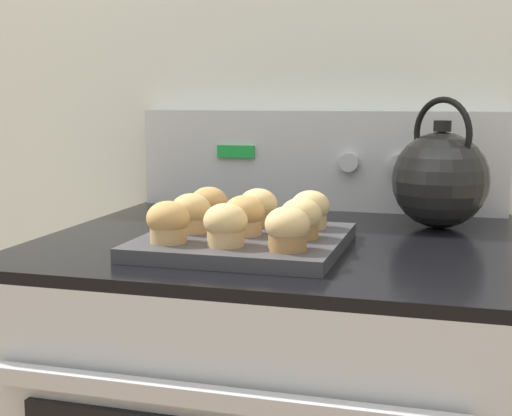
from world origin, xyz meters
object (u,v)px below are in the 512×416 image
muffin_r0_c0 (168,222)px  muffin_r1_c1 (244,216)px  muffin_r2_c2 (310,210)px  muffin_r1_c0 (191,213)px  muffin_r1_c2 (301,219)px  muffin_r2_c1 (258,207)px  muffin_r0_c1 (226,225)px  muffin_r0_c2 (287,229)px  muffin_pan (245,242)px  muffin_r2_c0 (209,205)px  tea_kettle (440,178)px

muffin_r0_c0 → muffin_r1_c1: size_ratio=1.00×
muffin_r1_c1 → muffin_r2_c2: (0.09, 0.09, 0.00)m
muffin_r1_c0 → muffin_r1_c1: bearing=1.4°
muffin_r1_c2 → muffin_r2_c1: size_ratio=1.00×
muffin_r0_c1 → muffin_r2_c2: same height
muffin_r0_c0 → muffin_r0_c1: bearing=0.7°
muffin_r0_c1 → muffin_r1_c1: (0.00, 0.09, 0.00)m
muffin_r1_c1 → muffin_r2_c2: same height
muffin_r0_c0 → muffin_r0_c2: (0.18, -0.00, 0.00)m
muffin_pan → muffin_r2_c1: bearing=91.8°
muffin_pan → muffin_r1_c2: muffin_r1_c2 is taller
muffin_r0_c2 → muffin_r2_c0: size_ratio=1.00×
muffin_r1_c0 → muffin_r2_c2: size_ratio=1.00×
muffin_r0_c0 → muffin_r1_c2: same height
muffin_r2_c1 → tea_kettle: size_ratio=0.27×
muffin_r0_c2 → muffin_r2_c1: 0.20m
muffin_r0_c1 → muffin_r1_c1: bearing=88.9°
muffin_r0_c0 → muffin_r0_c1: (0.09, 0.00, 0.00)m
muffin_r0_c2 → muffin_r2_c2: same height
muffin_r0_c1 → muffin_r1_c0: (-0.09, 0.09, 0.00)m
muffin_r1_c1 → tea_kettle: 0.40m
muffin_r2_c0 → muffin_r2_c1: size_ratio=1.00×
muffin_r0_c0 → muffin_r1_c2: size_ratio=1.00×
muffin_pan → muffin_r0_c1: size_ratio=4.76×
muffin_pan → muffin_r0_c2: muffin_r0_c2 is taller
muffin_r1_c0 → muffin_r2_c1: size_ratio=1.00×
muffin_r1_c1 → tea_kettle: (0.29, 0.27, 0.04)m
muffin_r2_c0 → muffin_r2_c2: (0.18, 0.00, 0.00)m
muffin_r1_c1 → muffin_r1_c2: (0.09, -0.00, 0.00)m
muffin_pan → muffin_r1_c1: (-0.00, 0.00, 0.04)m
muffin_r0_c1 → muffin_r1_c2: 0.13m
muffin_r2_c0 → tea_kettle: 0.42m
muffin_r2_c0 → tea_kettle: (0.38, 0.19, 0.04)m
muffin_r0_c0 → muffin_r2_c1: same height
tea_kettle → muffin_r1_c1: bearing=-136.7°
muffin_r0_c1 → muffin_r2_c0: same height
muffin_r0_c0 → muffin_r2_c2: size_ratio=1.00×
muffin_pan → muffin_r2_c0: size_ratio=4.76×
muffin_r0_c2 → muffin_r1_c1: (-0.09, 0.09, 0.00)m
muffin_r0_c2 → muffin_r2_c1: size_ratio=1.00×
muffin_r0_c1 → muffin_r2_c2: size_ratio=1.00×
muffin_r2_c1 → muffin_r2_c2: bearing=-1.3°
muffin_pan → muffin_r0_c2: (0.09, -0.09, 0.04)m
muffin_r2_c0 → muffin_r2_c1: same height
muffin_r0_c0 → muffin_r2_c2: 0.25m
muffin_r1_c0 → tea_kettle: 0.47m
muffin_r2_c0 → muffin_pan: bearing=-43.9°
muffin_r1_c1 → muffin_r1_c2: 0.09m
muffin_r2_c0 → muffin_r1_c0: bearing=-89.5°
muffin_r2_c2 → tea_kettle: bearing=43.0°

